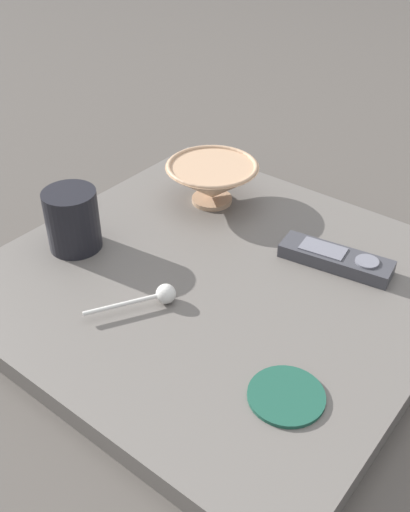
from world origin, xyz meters
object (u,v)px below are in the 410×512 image
object	(u,v)px
coffee_mug	(73,220)
teaspoon	(159,295)
tv_remote_near	(336,259)
drink_coaster	(286,396)
cereal_bowl	(212,181)

from	to	relation	value
coffee_mug	teaspoon	xyz separation A→B (m)	(-0.02, -0.19, -0.03)
teaspoon	tv_remote_near	bearing A→B (deg)	-32.59
drink_coaster	tv_remote_near	bearing A→B (deg)	16.56
coffee_mug	teaspoon	size ratio (longest dim) A/B	0.84
teaspoon	drink_coaster	distance (m)	0.23
coffee_mug	tv_remote_near	size ratio (longest dim) A/B	0.56
teaspoon	tv_remote_near	size ratio (longest dim) A/B	0.66
cereal_bowl	coffee_mug	distance (m)	0.25
coffee_mug	drink_coaster	distance (m)	0.43
teaspoon	coffee_mug	bearing A→B (deg)	83.64
coffee_mug	cereal_bowl	bearing A→B (deg)	-19.10
cereal_bowl	tv_remote_near	size ratio (longest dim) A/B	0.92
cereal_bowl	coffee_mug	size ratio (longest dim) A/B	1.66
teaspoon	drink_coaster	xyz separation A→B (m)	(-0.03, -0.22, -0.01)
cereal_bowl	teaspoon	distance (m)	0.29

